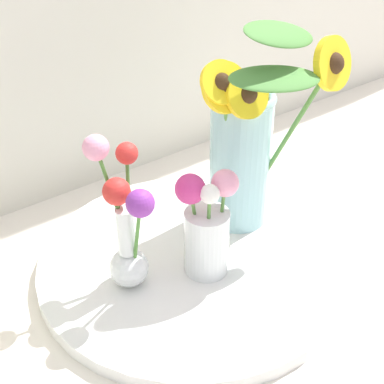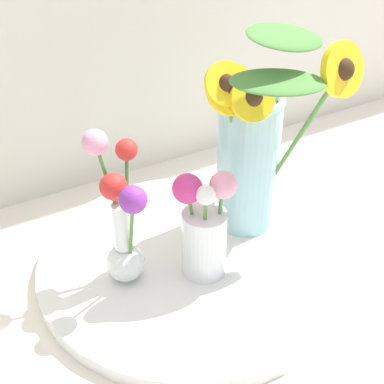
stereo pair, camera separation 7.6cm
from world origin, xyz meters
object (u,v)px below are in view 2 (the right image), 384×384
(serving_tray, at_px, (192,261))
(vase_bulb_right, at_px, (121,221))
(mason_jar_sunflowers, at_px, (252,148))
(vase_small_center, at_px, (203,228))

(serving_tray, height_order, vase_bulb_right, vase_bulb_right)
(mason_jar_sunflowers, height_order, vase_bulb_right, mason_jar_sunflowers)
(serving_tray, distance_m, vase_bulb_right, 0.15)
(vase_bulb_right, bearing_deg, serving_tray, -5.88)
(mason_jar_sunflowers, relative_size, vase_bulb_right, 1.57)
(vase_bulb_right, bearing_deg, vase_small_center, -23.46)
(serving_tray, relative_size, mason_jar_sunflowers, 1.33)
(mason_jar_sunflowers, bearing_deg, vase_bulb_right, -176.49)
(vase_small_center, relative_size, vase_bulb_right, 0.74)
(vase_small_center, bearing_deg, serving_tray, 86.34)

